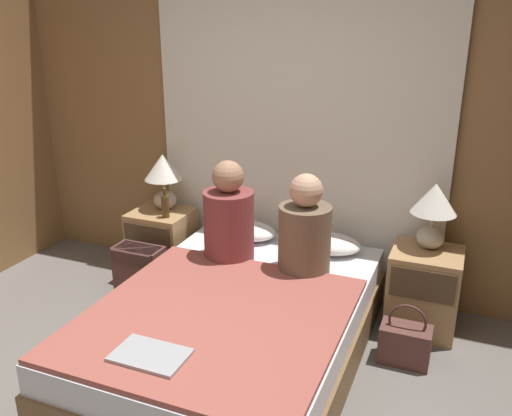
{
  "coord_description": "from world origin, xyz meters",
  "views": [
    {
      "loc": [
        1.18,
        -1.66,
        2.0
      ],
      "look_at": [
        0.0,
        1.22,
        0.89
      ],
      "focal_mm": 38.0,
      "sensor_mm": 36.0,
      "label": 1
    }
  ],
  "objects": [
    {
      "name": "lamp_right",
      "position": [
        1.0,
        1.78,
        0.84
      ],
      "size": [
        0.29,
        0.29,
        0.44
      ],
      "color": "#B2A899",
      "rests_on": "nightstand_right"
    },
    {
      "name": "pillow_right",
      "position": [
        0.31,
        1.74,
        0.5
      ],
      "size": [
        0.5,
        0.32,
        0.12
      ],
      "color": "white",
      "rests_on": "bed"
    },
    {
      "name": "wall_back",
      "position": [
        0.0,
        2.06,
        1.25
      ],
      "size": [
        4.69,
        0.06,
        2.5
      ],
      "color": "olive",
      "rests_on": "ground_plane"
    },
    {
      "name": "beer_bottle_on_left_stand",
      "position": [
        -0.9,
        1.62,
        0.65
      ],
      "size": [
        0.06,
        0.06,
        0.23
      ],
      "color": "#513819",
      "rests_on": "nightstand_left"
    },
    {
      "name": "curtain_panel",
      "position": [
        0.0,
        2.0,
        1.18
      ],
      "size": [
        2.36,
        0.03,
        2.37
      ],
      "color": "white",
      "rests_on": "ground_plane"
    },
    {
      "name": "lamp_left",
      "position": [
        -1.0,
        1.78,
        0.84
      ],
      "size": [
        0.29,
        0.29,
        0.44
      ],
      "color": "#B2A899",
      "rests_on": "nightstand_left"
    },
    {
      "name": "nightstand_left",
      "position": [
        -1.0,
        1.71,
        0.28
      ],
      "size": [
        0.45,
        0.42,
        0.56
      ],
      "color": "#A87F51",
      "rests_on": "ground_plane"
    },
    {
      "name": "bed",
      "position": [
        0.0,
        0.92,
        0.22
      ],
      "size": [
        1.43,
        2.05,
        0.44
      ],
      "color": "brown",
      "rests_on": "ground_plane"
    },
    {
      "name": "person_right_in_bed",
      "position": [
        0.27,
        1.38,
        0.71
      ],
      "size": [
        0.34,
        0.34,
        0.65
      ],
      "color": "brown",
      "rests_on": "bed"
    },
    {
      "name": "pillow_left",
      "position": [
        -0.31,
        1.74,
        0.5
      ],
      "size": [
        0.5,
        0.32,
        0.12
      ],
      "color": "white",
      "rests_on": "bed"
    },
    {
      "name": "laptop_on_bed",
      "position": [
        -0.11,
        0.17,
        0.47
      ],
      "size": [
        0.36,
        0.23,
        0.02
      ],
      "color": "#9EA0A5",
      "rests_on": "blanket_on_bed"
    },
    {
      "name": "blanket_on_bed",
      "position": [
        0.0,
        0.63,
        0.45
      ],
      "size": [
        1.37,
        1.43,
        0.03
      ],
      "color": "#994C42",
      "rests_on": "bed"
    },
    {
      "name": "handbag_on_floor",
      "position": [
        0.95,
        1.28,
        0.13
      ],
      "size": [
        0.3,
        0.18,
        0.39
      ],
      "color": "brown",
      "rests_on": "ground_plane"
    },
    {
      "name": "backpack_on_floor",
      "position": [
        -0.95,
        1.31,
        0.24
      ],
      "size": [
        0.36,
        0.2,
        0.43
      ],
      "color": "brown",
      "rests_on": "ground_plane"
    },
    {
      "name": "person_left_in_bed",
      "position": [
        -0.26,
        1.38,
        0.72
      ],
      "size": [
        0.34,
        0.34,
        0.68
      ],
      "color": "brown",
      "rests_on": "bed"
    },
    {
      "name": "nightstand_right",
      "position": [
        1.0,
        1.71,
        0.28
      ],
      "size": [
        0.45,
        0.42,
        0.56
      ],
      "color": "#A87F51",
      "rests_on": "ground_plane"
    }
  ]
}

